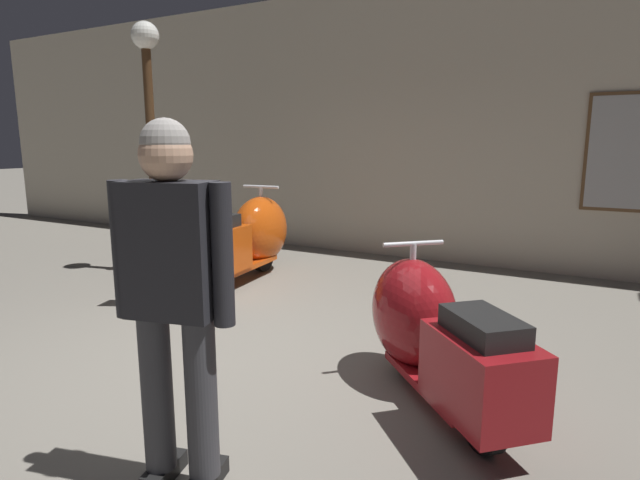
{
  "coord_description": "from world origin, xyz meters",
  "views": [
    {
      "loc": [
        2.44,
        -2.92,
        1.65
      ],
      "look_at": [
        0.18,
        1.19,
        0.76
      ],
      "focal_mm": 29.07,
      "sensor_mm": 36.0,
      "label": 1
    }
  ],
  "objects_px": {
    "lamppost": "(151,126)",
    "info_stanchion": "(152,266)",
    "scooter_0": "(248,237)",
    "scooter_1": "(430,331)",
    "visitor_0": "(173,285)"
  },
  "relations": [
    {
      "from": "lamppost",
      "to": "info_stanchion",
      "type": "distance_m",
      "value": 2.04
    },
    {
      "from": "scooter_0",
      "to": "info_stanchion",
      "type": "bearing_deg",
      "value": 167.85
    },
    {
      "from": "lamppost",
      "to": "visitor_0",
      "type": "relative_size",
      "value": 1.74
    },
    {
      "from": "scooter_0",
      "to": "visitor_0",
      "type": "distance_m",
      "value": 3.98
    },
    {
      "from": "lamppost",
      "to": "info_stanchion",
      "type": "xyz_separation_m",
      "value": [
        1.03,
        -1.06,
        -1.41
      ]
    },
    {
      "from": "scooter_0",
      "to": "lamppost",
      "type": "height_order",
      "value": "lamppost"
    },
    {
      "from": "scooter_0",
      "to": "lamppost",
      "type": "relative_size",
      "value": 0.61
    },
    {
      "from": "scooter_0",
      "to": "info_stanchion",
      "type": "distance_m",
      "value": 1.41
    },
    {
      "from": "scooter_0",
      "to": "info_stanchion",
      "type": "xyz_separation_m",
      "value": [
        -0.16,
        -1.4,
        -0.08
      ]
    },
    {
      "from": "lamppost",
      "to": "visitor_0",
      "type": "xyz_separation_m",
      "value": [
        3.27,
        -3.02,
        -0.82
      ]
    },
    {
      "from": "scooter_0",
      "to": "scooter_1",
      "type": "bearing_deg",
      "value": -129.19
    },
    {
      "from": "lamppost",
      "to": "info_stanchion",
      "type": "relative_size",
      "value": 2.96
    },
    {
      "from": "scooter_0",
      "to": "lamppost",
      "type": "distance_m",
      "value": 1.81
    },
    {
      "from": "scooter_0",
      "to": "scooter_1",
      "type": "distance_m",
      "value": 3.42
    },
    {
      "from": "scooter_1",
      "to": "info_stanchion",
      "type": "xyz_separation_m",
      "value": [
        -3.01,
        0.49,
        -0.02
      ]
    }
  ]
}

